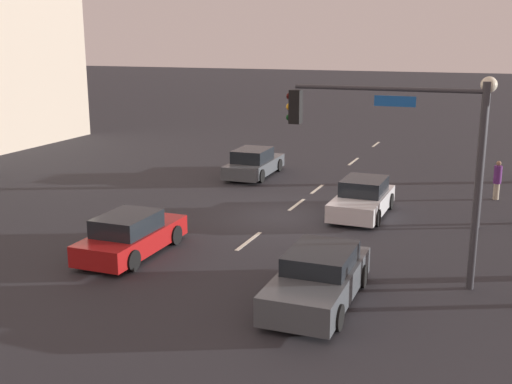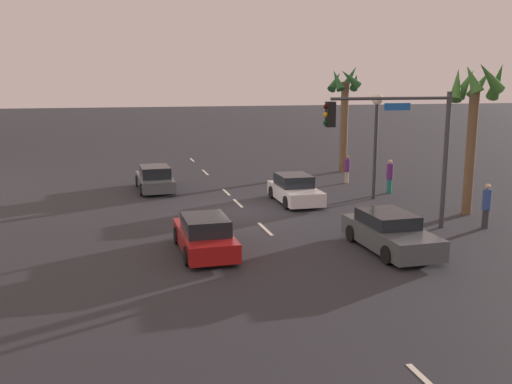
# 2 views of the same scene
# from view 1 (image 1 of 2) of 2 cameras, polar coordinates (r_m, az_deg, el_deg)

# --- Properties ---
(ground_plane) EXTENTS (220.00, 220.00, 0.00)m
(ground_plane) POSITION_cam_1_polar(r_m,az_deg,el_deg) (24.16, 2.37, -2.17)
(ground_plane) COLOR #28282D
(lane_stripe_0) EXTENTS (2.03, 0.14, 0.01)m
(lane_stripe_0) POSITION_cam_1_polar(r_m,az_deg,el_deg) (41.19, 10.78, 4.26)
(lane_stripe_0) COLOR silver
(lane_stripe_0) RESTS_ON ground_plane
(lane_stripe_1) EXTENTS (2.24, 0.14, 0.01)m
(lane_stripe_1) POSITION_cam_1_polar(r_m,az_deg,el_deg) (35.20, 8.80, 2.75)
(lane_stripe_1) COLOR silver
(lane_stripe_1) RESTS_ON ground_plane
(lane_stripe_2) EXTENTS (1.82, 0.14, 0.01)m
(lane_stripe_2) POSITION_cam_1_polar(r_m,az_deg,el_deg) (28.50, 5.54, 0.26)
(lane_stripe_2) COLOR silver
(lane_stripe_2) RESTS_ON ground_plane
(lane_stripe_3) EXTENTS (1.95, 0.14, 0.01)m
(lane_stripe_3) POSITION_cam_1_polar(r_m,az_deg,el_deg) (25.78, 3.69, -1.15)
(lane_stripe_3) COLOR silver
(lane_stripe_3) RESTS_ON ground_plane
(lane_stripe_4) EXTENTS (2.09, 0.14, 0.01)m
(lane_stripe_4) POSITION_cam_1_polar(r_m,az_deg,el_deg) (21.17, -0.66, -4.46)
(lane_stripe_4) COLOR silver
(lane_stripe_4) RESTS_ON ground_plane
(car_0) EXTENTS (4.50, 1.98, 1.38)m
(car_0) POSITION_cam_1_polar(r_m,az_deg,el_deg) (31.02, -0.20, 2.61)
(car_0) COLOR #474C51
(car_0) RESTS_ON ground_plane
(car_1) EXTENTS (4.54, 1.97, 1.34)m
(car_1) POSITION_cam_1_polar(r_m,az_deg,el_deg) (16.38, 5.67, -7.76)
(car_1) COLOR #474C51
(car_1) RESTS_ON ground_plane
(car_2) EXTENTS (4.26, 1.85, 1.35)m
(car_2) POSITION_cam_1_polar(r_m,az_deg,el_deg) (20.12, -11.22, -3.87)
(car_2) COLOR maroon
(car_2) RESTS_ON ground_plane
(car_3) EXTENTS (4.18, 1.89, 1.39)m
(car_3) POSITION_cam_1_polar(r_m,az_deg,el_deg) (24.49, 9.60, -0.60)
(car_3) COLOR silver
(car_3) RESTS_ON ground_plane
(traffic_signal) EXTENTS (0.32, 5.42, 5.55)m
(traffic_signal) POSITION_cam_1_polar(r_m,az_deg,el_deg) (17.42, 13.34, 4.13)
(traffic_signal) COLOR #38383D
(traffic_signal) RESTS_ON ground_plane
(streetlamp) EXTENTS (0.56, 0.56, 5.36)m
(streetlamp) POSITION_cam_1_polar(r_m,az_deg,el_deg) (23.23, 20.05, 5.99)
(streetlamp) COLOR #2D2D33
(streetlamp) RESTS_ON ground_plane
(pedestrian_0) EXTENTS (0.45, 0.45, 1.65)m
(pedestrian_0) POSITION_cam_1_polar(r_m,az_deg,el_deg) (28.26, 20.97, 1.08)
(pedestrian_0) COLOR #B2A58C
(pedestrian_0) RESTS_ON ground_plane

